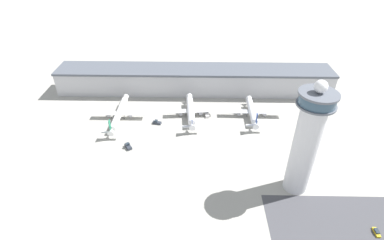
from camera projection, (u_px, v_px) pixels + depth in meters
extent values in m
plane|color=#9E9B93|center=(193.00, 147.00, 175.44)|extent=(1000.00, 1000.00, 0.00)
cube|color=#B2B2B7|center=(194.00, 81.00, 228.83)|extent=(205.83, 22.00, 17.40)
cube|color=#4C515B|center=(194.00, 69.00, 223.56)|extent=(205.83, 25.00, 1.60)
cylinder|color=silver|center=(304.00, 150.00, 136.46)|extent=(11.40, 11.40, 47.30)
cylinder|color=#565B66|center=(316.00, 105.00, 123.12)|extent=(16.37, 16.37, 0.80)
cylinder|color=#334C60|center=(318.00, 99.00, 121.73)|extent=(15.06, 15.06, 4.21)
cylinder|color=#565B66|center=(319.00, 94.00, 120.28)|extent=(16.37, 16.37, 1.00)
sphere|color=white|center=(321.00, 87.00, 118.49)|extent=(5.45, 5.45, 5.45)
cube|color=#424247|center=(344.00, 232.00, 127.82)|extent=(64.00, 40.00, 0.01)
cylinder|color=white|center=(119.00, 113.00, 198.72)|extent=(4.20, 36.80, 4.16)
cone|color=white|center=(125.00, 98.00, 215.59)|extent=(4.17, 3.75, 4.16)
cone|color=white|center=(112.00, 131.00, 181.34)|extent=(3.75, 5.00, 3.75)
cube|color=white|center=(120.00, 113.00, 199.74)|extent=(35.10, 4.43, 0.44)
cylinder|color=#A8A8B2|center=(109.00, 114.00, 201.40)|extent=(2.29, 4.58, 2.29)
cylinder|color=#A8A8B2|center=(131.00, 114.00, 201.15)|extent=(2.29, 4.58, 2.29)
cube|color=#14704C|center=(110.00, 125.00, 177.51)|extent=(0.30, 2.80, 6.66)
cube|color=white|center=(111.00, 132.00, 179.95)|extent=(11.66, 2.01, 0.24)
cylinder|color=black|center=(125.00, 104.00, 214.83)|extent=(0.28, 0.28, 2.31)
cylinder|color=black|center=(124.00, 117.00, 200.42)|extent=(0.28, 0.28, 2.31)
cylinder|color=black|center=(116.00, 117.00, 200.52)|extent=(0.28, 0.28, 2.31)
cylinder|color=white|center=(191.00, 110.00, 201.17)|extent=(6.80, 30.94, 4.56)
cone|color=white|center=(189.00, 98.00, 215.62)|extent=(4.85, 4.43, 4.56)
cone|color=white|center=(192.00, 126.00, 186.15)|extent=(4.49, 5.76, 4.10)
cube|color=white|center=(191.00, 111.00, 202.12)|extent=(32.57, 6.77, 0.44)
cylinder|color=#A8A8B2|center=(181.00, 112.00, 203.42)|extent=(2.87, 5.19, 2.51)
cylinder|color=#A8A8B2|center=(200.00, 111.00, 204.01)|extent=(2.87, 5.19, 2.51)
cube|color=navy|center=(192.00, 119.00, 181.95)|extent=(0.51, 2.81, 7.29)
cube|color=white|center=(192.00, 126.00, 184.66)|extent=(12.88, 2.93, 0.24)
cylinder|color=black|center=(190.00, 104.00, 214.82)|extent=(0.28, 0.28, 2.27)
cylinder|color=black|center=(195.00, 115.00, 203.05)|extent=(0.28, 0.28, 2.27)
cylinder|color=black|center=(186.00, 115.00, 202.77)|extent=(0.28, 0.28, 2.27)
cylinder|color=silver|center=(252.00, 111.00, 200.79)|extent=(4.72, 26.91, 4.38)
cone|color=silver|center=(249.00, 100.00, 213.59)|extent=(4.43, 3.99, 4.38)
cone|color=silver|center=(255.00, 125.00, 187.44)|extent=(4.01, 5.30, 3.94)
cube|color=silver|center=(252.00, 112.00, 201.66)|extent=(41.59, 4.92, 0.44)
cylinder|color=#A8A8B2|center=(238.00, 112.00, 203.47)|extent=(2.47, 4.84, 2.41)
cylinder|color=#A8A8B2|center=(264.00, 113.00, 202.98)|extent=(2.47, 4.84, 2.41)
cube|color=navy|center=(257.00, 118.00, 183.41)|extent=(0.34, 2.80, 7.00)
cube|color=silver|center=(256.00, 125.00, 185.99)|extent=(12.28, 2.15, 0.24)
cylinder|color=black|center=(249.00, 106.00, 212.76)|extent=(0.28, 0.28, 2.12)
cylinder|color=black|center=(256.00, 115.00, 202.29)|extent=(0.28, 0.28, 2.12)
cylinder|color=black|center=(247.00, 115.00, 202.46)|extent=(0.28, 0.28, 2.12)
cube|color=black|center=(128.00, 148.00, 175.07)|extent=(4.69, 5.18, 0.12)
cube|color=#2D333D|center=(128.00, 147.00, 174.62)|extent=(5.29, 5.96, 1.72)
cube|color=#232D38|center=(127.00, 144.00, 174.13)|extent=(2.76, 2.64, 1.41)
cube|color=black|center=(157.00, 124.00, 195.91)|extent=(5.09, 3.20, 0.12)
cube|color=#2D333D|center=(157.00, 123.00, 195.53)|extent=(5.99, 3.50, 1.48)
cube|color=#232D38|center=(156.00, 121.00, 194.90)|extent=(2.10, 2.30, 1.21)
cube|color=black|center=(207.00, 115.00, 204.84)|extent=(2.97, 7.17, 0.12)
cube|color=silver|center=(207.00, 114.00, 204.40)|extent=(3.19, 8.51, 1.73)
cube|color=#232D38|center=(207.00, 111.00, 204.22)|extent=(2.38, 2.68, 1.41)
cube|color=black|center=(376.00, 233.00, 127.32)|extent=(1.75, 4.04, 0.12)
cube|color=gold|center=(376.00, 232.00, 127.11)|extent=(1.83, 4.81, 0.86)
cube|color=#232D38|center=(377.00, 231.00, 126.78)|extent=(1.59, 2.65, 0.70)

